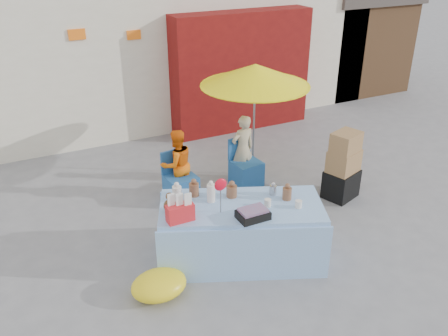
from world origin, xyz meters
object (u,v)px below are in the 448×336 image
vendor_beige (243,149)px  chair_right (246,171)px  umbrella (255,75)px  vendor_orange (177,164)px  box_stack (343,168)px  market_table (240,231)px  chair_left (181,186)px

vendor_beige → chair_right: bearing=82.6°
chair_right → umbrella: bearing=36.7°
vendor_beige → umbrella: umbrella is taller
vendor_orange → box_stack: 2.78m
box_stack → umbrella: bearing=123.2°
market_table → vendor_orange: 2.00m
market_table → vendor_orange: market_table is taller
chair_right → box_stack: 1.69m
chair_right → umbrella: (0.30, 0.28, 1.64)m
chair_left → chair_right: 1.25m
market_table → chair_right: market_table is taller
vendor_orange → box_stack: bearing=146.4°
vendor_orange → umbrella: umbrella is taller
vendor_beige → market_table: bearing=54.1°
umbrella → box_stack: 2.15m
umbrella → box_stack: umbrella is taller
market_table → vendor_beige: (1.12, 1.99, 0.19)m
market_table → box_stack: (2.34, 0.73, 0.11)m
chair_left → vendor_beige: bearing=-0.5°
vendor_orange → market_table: bearing=87.2°
chair_left → box_stack: bearing=-31.1°
market_table → vendor_orange: bearing=117.1°
market_table → chair_right: (1.11, 1.86, -0.18)m
chair_left → box_stack: box_stack is taller
chair_right → vendor_orange: bearing=167.2°
chair_right → vendor_beige: bearing=82.6°
chair_left → box_stack: (2.47, -1.13, 0.30)m
box_stack → vendor_orange: bearing=153.0°
chair_right → box_stack: bearing=-49.2°
vendor_beige → umbrella: 1.30m
chair_left → vendor_orange: 0.38m
chair_right → vendor_orange: size_ratio=0.70×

